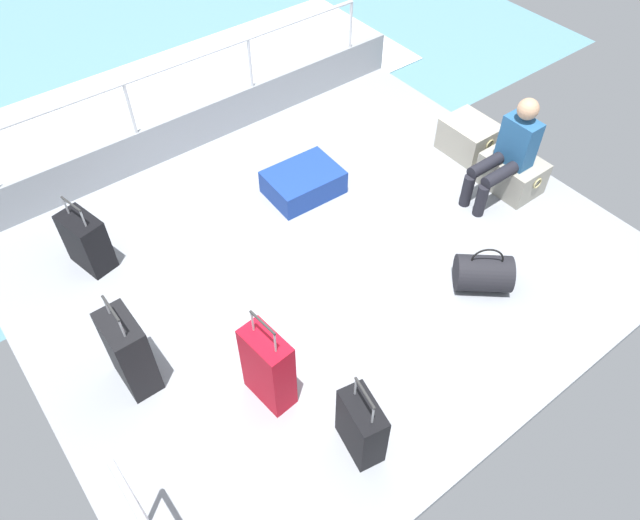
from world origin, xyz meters
TOP-DOWN VIEW (x-y plane):
  - ground_plane at (0.00, 0.00)m, footprint 4.40×5.20m
  - gunwale_port at (-2.17, 0.00)m, footprint 0.06×5.20m
  - railing_port at (-2.17, 0.00)m, footprint 0.04×4.20m
  - sea_wake at (-3.60, 0.00)m, footprint 12.00×12.00m
  - cargo_crate_0 at (-0.30, 2.20)m, footprint 0.58×0.45m
  - cargo_crate_1 at (0.37, 2.11)m, footprint 0.62×0.43m
  - passenger_seated at (0.37, 1.93)m, footprint 0.34×0.66m
  - suitcase_0 at (0.12, -1.90)m, footprint 0.41×0.24m
  - suitcase_1 at (0.85, -1.17)m, footprint 0.41×0.24m
  - suitcase_2 at (1.58, -0.90)m, footprint 0.41×0.27m
  - suitcase_3 at (-0.84, 0.40)m, footprint 0.56×0.74m
  - suitcase_4 at (-1.23, -1.68)m, footprint 0.45×0.32m
  - duffel_bag at (1.09, 0.89)m, footprint 0.55×0.57m

SIDE VIEW (x-z plane):
  - sea_wake at x=-3.60m, z-range -0.35..-0.33m
  - ground_plane at x=0.00m, z-range -0.06..0.00m
  - suitcase_3 at x=-0.84m, z-range 0.00..0.25m
  - duffel_bag at x=1.09m, z-range -0.07..0.40m
  - cargo_crate_1 at x=0.37m, z-range 0.00..0.35m
  - cargo_crate_0 at x=-0.30m, z-range 0.00..0.36m
  - gunwale_port at x=-2.17m, z-range 0.00..0.45m
  - suitcase_2 at x=1.58m, z-range -0.10..0.63m
  - suitcase_4 at x=-1.23m, z-range -0.09..0.63m
  - suitcase_0 at x=0.12m, z-range -0.09..0.79m
  - suitcase_1 at x=0.85m, z-range -0.10..0.81m
  - passenger_seated at x=0.37m, z-range 0.02..1.06m
  - railing_port at x=-2.17m, z-range 0.27..1.29m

